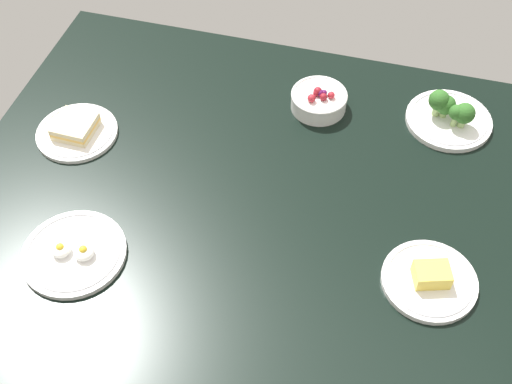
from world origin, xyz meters
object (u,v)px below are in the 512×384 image
plate_cheese (430,279)px  bowl_berries (319,100)px  plate_eggs (74,253)px  plate_broccoli (449,115)px  plate_sandwich (76,130)px

plate_cheese → bowl_berries: bowl_berries is taller
plate_cheese → bowl_berries: size_ratio=1.38×
bowl_berries → plate_eggs: 68.69cm
bowl_berries → plate_broccoli: bearing=5.4°
plate_cheese → plate_broccoli: bearing=90.2°
plate_cheese → bowl_berries: bearing=125.8°
plate_sandwich → bowl_berries: 58.94cm
plate_sandwich → plate_eggs: bearing=-66.0°
plate_sandwich → plate_cheese: 87.55cm
bowl_berries → plate_sandwich: bearing=-155.9°
plate_cheese → plate_broccoli: size_ratio=0.92×
plate_eggs → plate_sandwich: bearing=114.0°
plate_cheese → plate_eggs: plate_cheese is taller
plate_cheese → plate_eggs: 72.13cm
plate_sandwich → bowl_berries: bearing=24.1°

